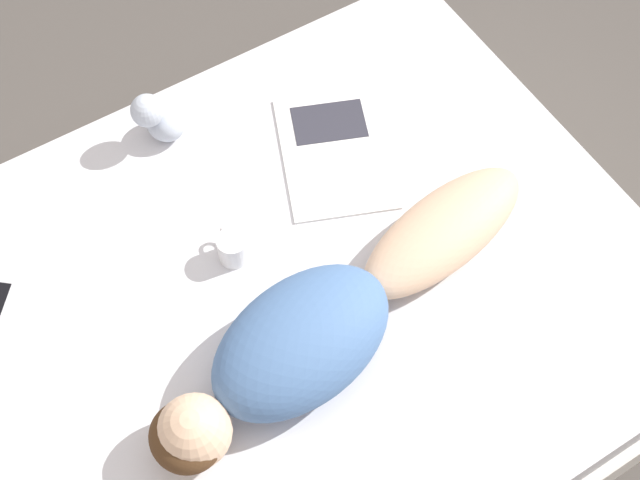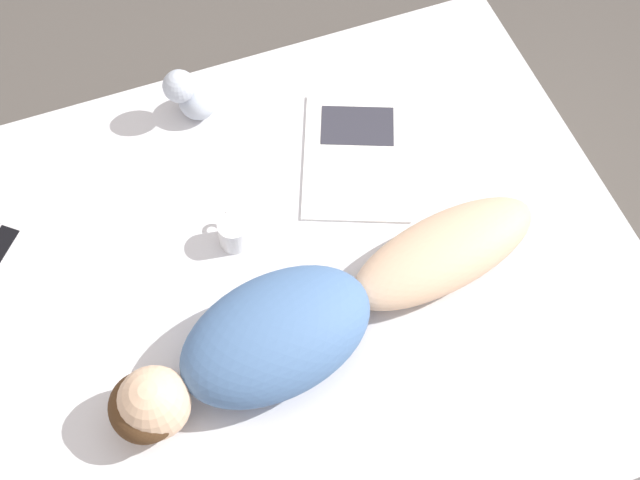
{
  "view_description": "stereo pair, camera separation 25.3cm",
  "coord_description": "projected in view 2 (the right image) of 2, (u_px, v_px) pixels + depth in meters",
  "views": [
    {
      "loc": [
        -1.02,
        0.52,
        2.73
      ],
      "look_at": [
        0.07,
        -0.15,
        0.54
      ],
      "focal_mm": 50.0,
      "sensor_mm": 36.0,
      "label": 1
    },
    {
      "loc": [
        -1.13,
        0.29,
        2.73
      ],
      "look_at": [
        0.07,
        -0.15,
        0.54
      ],
      "focal_mm": 50.0,
      "sensor_mm": 36.0,
      "label": 2
    }
  ],
  "objects": [
    {
      "name": "ground_plane",
      "position": [
        285.0,
        352.0,
        2.95
      ],
      "size": [
        12.0,
        12.0,
        0.0
      ],
      "primitive_type": "plane",
      "color": "#4C4742"
    },
    {
      "name": "plush_toy",
      "position": [
        191.0,
        95.0,
        2.75
      ],
      "size": [
        0.13,
        0.16,
        0.19
      ],
      "color": "#B2BCCC",
      "rests_on": "bed"
    },
    {
      "name": "coffee_mug",
      "position": [
        234.0,
        233.0,
        2.55
      ],
      "size": [
        0.12,
        0.09,
        0.09
      ],
      "color": "white",
      "rests_on": "bed"
    },
    {
      "name": "cell_phone",
      "position": [
        0.0,
        246.0,
        2.58
      ],
      "size": [
        0.16,
        0.15,
        0.01
      ],
      "rotation": [
        0.0,
        0.0,
        0.87
      ],
      "color": "silver",
      "rests_on": "bed"
    },
    {
      "name": "person",
      "position": [
        306.0,
        321.0,
        2.35
      ],
      "size": [
        0.47,
        1.32,
        0.22
      ],
      "rotation": [
        0.0,
        0.0,
        0.18
      ],
      "color": "#DBB28E",
      "rests_on": "bed"
    },
    {
      "name": "open_magazine",
      "position": [
        357.0,
        155.0,
        2.74
      ],
      "size": [
        0.55,
        0.48,
        0.01
      ],
      "rotation": [
        0.0,
        0.0,
        -0.39
      ],
      "color": "white",
      "rests_on": "bed"
    },
    {
      "name": "bed",
      "position": [
        282.0,
        321.0,
        2.74
      ],
      "size": [
        1.73,
        2.13,
        0.49
      ],
      "color": "beige",
      "rests_on": "ground_plane"
    }
  ]
}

